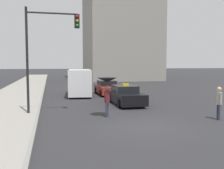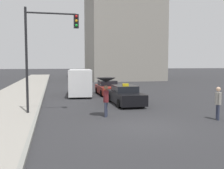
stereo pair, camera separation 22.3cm
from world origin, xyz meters
The scene contains 8 objects.
ground_plane centered at (0.00, 0.00, 0.00)m, with size 300.00×300.00×0.00m, color #2D2D30.
taxi centered at (1.13, 6.94, 0.65)m, with size 1.91×4.71×1.53m.
sedan_red centered at (1.10, 13.20, 0.63)m, with size 1.91×4.34×1.36m.
ambulance_van centered at (-1.55, 13.12, 1.35)m, with size 2.56×5.85×2.43m.
pedestrian_with_umbrella centered at (-1.17, 2.74, 1.80)m, with size 1.11×1.11×2.20m.
pedestrian_man centered at (4.45, 0.64, 1.05)m, with size 0.41×0.48×1.76m.
traffic_light centered at (-4.37, 4.18, 4.22)m, with size 3.05×0.38×6.17m.
building_tower_near centered at (8.90, 36.87, 13.95)m, with size 12.84×12.93×27.89m.
Camera 1 is at (-4.25, -11.45, 2.97)m, focal length 42.00 mm.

